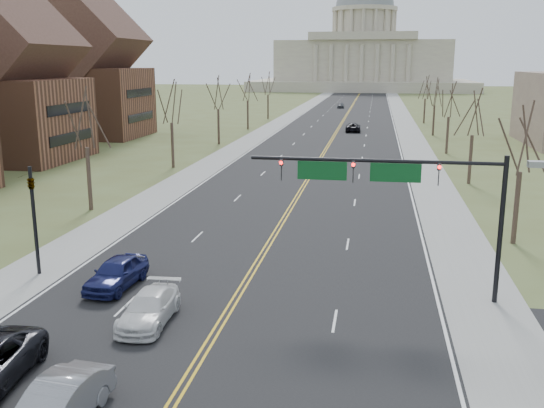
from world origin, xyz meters
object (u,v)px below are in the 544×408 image
at_px(signal_left, 33,209).
at_px(car_sb_inner_second, 149,308).
at_px(car_sb_inner_lead, 57,404).
at_px(car_far_nb, 353,127).
at_px(car_sb_outer_second, 117,273).
at_px(car_far_sb, 341,105).
at_px(signal_mast, 394,183).

distance_m(signal_left, car_sb_inner_second, 10.22).
height_order(car_sb_inner_lead, car_far_nb, car_sb_inner_lead).
xyz_separation_m(car_sb_inner_lead, car_sb_inner_second, (-0.00, 8.04, -0.08)).
relative_size(car_sb_inner_second, car_sb_outer_second, 1.02).
relative_size(car_sb_outer_second, car_far_nb, 0.88).
relative_size(car_sb_inner_lead, car_far_sb, 1.10).
relative_size(car_sb_inner_lead, car_far_nb, 0.88).
bearing_deg(signal_mast, car_sb_inner_lead, -128.94).
bearing_deg(car_far_nb, car_sb_inner_second, 84.42).
height_order(car_sb_inner_second, car_far_nb, car_far_nb).
height_order(signal_left, car_sb_outer_second, signal_left).
distance_m(car_far_nb, car_far_sb, 54.01).
bearing_deg(car_far_sb, signal_mast, -87.55).
relative_size(signal_left, car_far_nb, 1.14).
distance_m(car_sb_inner_second, car_far_nb, 79.23).
relative_size(signal_left, car_sb_outer_second, 1.30).
xyz_separation_m(signal_mast, car_sb_inner_second, (-10.60, -5.08, -5.06)).
bearing_deg(car_far_sb, car_sb_inner_second, -92.29).
bearing_deg(signal_left, car_sb_inner_second, -31.35).
xyz_separation_m(car_far_nb, car_far_sb, (-5.30, 53.75, -0.01)).
xyz_separation_m(signal_left, car_far_sb, (8.92, 127.68, -2.98)).
bearing_deg(car_sb_outer_second, car_sb_inner_lead, -70.79).
distance_m(signal_mast, car_sb_inner_lead, 17.59).
distance_m(signal_mast, car_far_nb, 74.25).
bearing_deg(car_sb_inner_second, car_sb_inner_lead, -91.83).
distance_m(car_sb_inner_lead, car_sb_inner_second, 8.04).
distance_m(car_sb_inner_lead, car_sb_outer_second, 12.35).
relative_size(signal_mast, car_far_nb, 2.30).
xyz_separation_m(signal_left, car_far_nb, (14.22, 73.93, -2.97)).
distance_m(signal_mast, car_sb_inner_second, 12.80).
bearing_deg(car_sb_outer_second, signal_left, 170.58).
distance_m(car_sb_inner_second, car_far_sb, 132.76).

